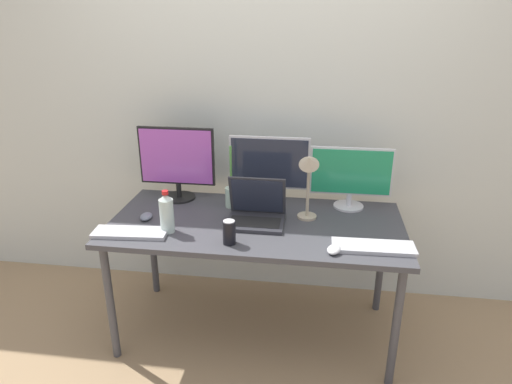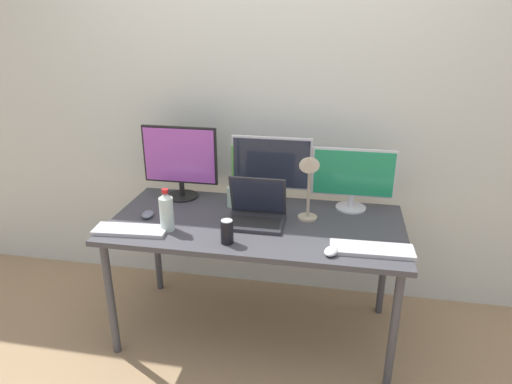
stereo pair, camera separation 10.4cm
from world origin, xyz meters
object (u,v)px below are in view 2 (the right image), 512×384
Objects in this scene: monitor_left at (180,160)px; monitor_center at (271,167)px; monitor_right at (353,177)px; mouse_by_keyboard at (148,214)px; work_desk at (256,232)px; keyboard_main at (131,230)px; soda_can_near_keyboard at (227,232)px; keyboard_aux at (372,249)px; bamboo_vase at (233,195)px; mouse_by_laptop at (331,251)px; desk_lamp at (309,175)px; laptop_silver at (256,212)px; water_bottle at (166,212)px.

monitor_left is 0.57m from monitor_center.
mouse_by_keyboard is (-1.14, -0.34, -0.19)m from monitor_right.
keyboard_main is at bearing -158.84° from work_desk.
monitor_center is 3.81× the size of soda_can_near_keyboard.
monitor_left reaches higher than mouse_by_keyboard.
monitor_left is 1.15× the size of keyboard_aux.
monitor_left is at bearing 128.24° from soda_can_near_keyboard.
bamboo_vase is (-0.18, 0.20, 0.13)m from work_desk.
monitor_center is (0.04, 0.29, 0.29)m from work_desk.
mouse_by_laptop is at bearing -17.88° from mouse_by_keyboard.
keyboard_aux is 0.90m from bamboo_vase.
keyboard_main is 0.94× the size of desk_lamp.
bamboo_vase is (-0.17, 0.19, 0.01)m from laptop_silver.
monitor_right is (0.52, 0.29, 0.26)m from work_desk.
work_desk is 0.30m from bamboo_vase.
monitor_center reaches higher than monitor_right.
laptop_silver is at bearing -151.83° from monitor_right.
monitor_right is 1.29m from keyboard_main.
monitor_left reaches higher than monitor_right.
desk_lamp is (-0.34, 0.28, 0.27)m from keyboard_aux.
work_desk is 0.51m from water_bottle.
monitor_left is 0.98× the size of monitor_center.
water_bottle reaches higher than mouse_by_keyboard.
monitor_left is 2.00× the size of water_bottle.
soda_can_near_keyboard is (0.52, -0.22, 0.05)m from mouse_by_keyboard.
laptop_silver is at bearing -98.53° from monitor_center.
soda_can_near_keyboard is 0.54m from desk_lamp.
mouse_by_keyboard is at bearing 81.26° from keyboard_main.
water_bottle is 0.47m from bamboo_vase.
mouse_by_laptop is at bearing -6.90° from keyboard_main.
mouse_by_keyboard and mouse_by_laptop have the same top height.
monitor_right is 1.08m from water_bottle.
bamboo_vase is 0.91× the size of desk_lamp.
desk_lamp is at bearing -136.52° from monitor_right.
mouse_by_keyboard is at bearing -152.84° from monitor_center.
keyboard_main is 0.96× the size of keyboard_aux.
monitor_center is at bearing 44.01° from water_bottle.
keyboard_aux is (1.26, 0.02, 0.00)m from keyboard_main.
laptop_silver is at bearing -169.69° from desk_lamp.
work_desk is 0.66m from keyboard_aux.
keyboard_aux is 0.72m from soda_can_near_keyboard.
keyboard_aux is 4.22× the size of mouse_by_keyboard.
monitor_center is at bearing 76.22° from soda_can_near_keyboard.
mouse_by_laptop reaches higher than work_desk.
keyboard_main is at bearing 179.27° from keyboard_aux.
work_desk is at bearing -168.74° from desk_lamp.
monitor_left reaches higher than water_bottle.
work_desk is 4.19× the size of keyboard_main.
keyboard_main is at bearing 177.40° from soda_can_near_keyboard.
monitor_center is 0.34m from desk_lamp.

